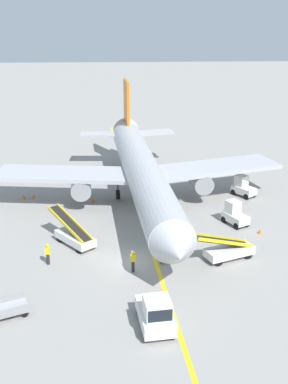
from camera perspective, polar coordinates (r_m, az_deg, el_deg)
ground_plane at (r=36.58m, az=-1.76°, el=-8.36°), size 300.00×300.00×0.00m
taxi_line_yellow at (r=41.08m, az=0.25°, el=-4.92°), size 7.05×79.74×0.01m
airliner at (r=46.23m, az=-0.29°, el=2.61°), size 28.51×35.34×10.10m
pushback_tug at (r=29.35m, az=1.42°, el=-14.15°), size 2.30×3.80×2.20m
baggage_tug_near_wing at (r=50.02m, az=11.61°, el=0.58°), size 2.46×2.71×2.10m
baggage_tug_by_cargo_door at (r=43.22m, az=10.65°, el=-2.61°), size 2.27×2.73×2.10m
belt_loader_forward_hold at (r=37.32m, az=9.90°, el=-6.71°), size 5.12×2.97×2.59m
belt_loader_aft_hold at (r=39.34m, az=-8.26°, el=-5.12°), size 4.17×4.64×2.59m
baggage_cart_loaded at (r=31.76m, az=-16.12°, el=-13.22°), size 3.78×2.52×0.94m
ground_crew_marshaller at (r=36.66m, az=-11.33°, el=-7.11°), size 0.36×0.24×1.70m
ground_crew_wing_walker at (r=34.99m, az=-1.31°, el=-8.10°), size 0.36×0.24×1.70m
safety_cone_nose_left at (r=49.85m, az=-12.91°, el=-0.46°), size 0.36×0.36×0.44m
safety_cone_nose_right at (r=42.14m, az=13.54°, el=-4.53°), size 0.36×0.36×0.44m
safety_cone_wingtip_left at (r=48.86m, az=-7.74°, el=-0.55°), size 0.36×0.36×0.44m
safety_cone_wingtip_right at (r=49.85m, az=-14.02°, el=-0.56°), size 0.36×0.36×0.44m
safety_cone_tail_area at (r=47.87m, az=-6.08°, el=-0.93°), size 0.36×0.36×0.44m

